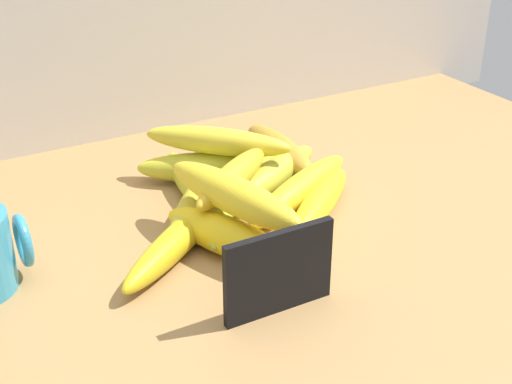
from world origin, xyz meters
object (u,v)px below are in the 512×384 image
banana_4 (320,202)px  banana_12 (219,141)px  banana_11 (234,195)px  banana_10 (233,177)px  banana_6 (300,189)px  banana_5 (225,235)px  banana_3 (178,240)px  banana_9 (190,215)px  chalkboard_sign (278,275)px  banana_1 (220,167)px  banana_8 (279,151)px  banana_0 (193,186)px  banana_7 (270,177)px  banana_2 (219,204)px

banana_4 → banana_12: 15.11cm
banana_11 → banana_10: bearing=63.6°
banana_11 → banana_6: bearing=23.1°
banana_5 → banana_12: bearing=65.4°
banana_3 → banana_12: bearing=48.5°
banana_3 → banana_9: 5.48cm
banana_9 → banana_10: (5.35, -0.16, 3.41)cm
chalkboard_sign → banana_5: chalkboard_sign is taller
banana_4 → banana_6: 3.72cm
chalkboard_sign → banana_9: 17.98cm
banana_4 → banana_10: (-8.86, 4.49, 3.39)cm
banana_1 → banana_12: banana_12 is taller
banana_8 → banana_12: 9.72cm
chalkboard_sign → banana_1: 27.59cm
banana_0 → banana_4: size_ratio=1.11×
banana_5 → banana_4: bearing=8.4°
banana_8 → banana_6: bearing=-106.8°
banana_6 → banana_12: 11.84cm
banana_11 → banana_7: bearing=43.2°
banana_1 → banana_8: 8.86cm
banana_0 → banana_2: (0.60, -5.82, 0.10)cm
chalkboard_sign → banana_8: chalkboard_sign is taller
banana_4 → banana_9: same height
banana_0 → banana_12: banana_12 is taller
banana_2 → banana_6: bearing=-8.1°
banana_6 → banana_9: size_ratio=1.19×
banana_1 → banana_9: bearing=-133.1°
banana_4 → banana_7: banana_7 is taller
banana_4 → banana_6: size_ratio=0.85×
banana_1 → banana_5: 16.84cm
banana_4 → banana_6: banana_6 is taller
banana_4 → banana_11: (-11.66, -1.16, 4.48)cm
banana_8 → banana_10: size_ratio=1.04×
banana_0 → banana_4: (10.89, -10.95, 0.04)cm
banana_4 → banana_1: bearing=114.3°
banana_11 → banana_0: bearing=86.4°
banana_0 → banana_7: banana_7 is taller
chalkboard_sign → banana_4: size_ratio=0.62×
banana_1 → banana_12: 3.71cm
banana_5 → banana_8: (15.92, 15.79, 0.02)cm
banana_2 → banana_8: size_ratio=1.16×
banana_12 → chalkboard_sign: bearing=-105.2°
chalkboard_sign → banana_12: bearing=74.8°
banana_6 → banana_0: bearing=145.7°
banana_1 → banana_5: (-7.07, -15.29, 0.06)cm
banana_12 → banana_1: bearing=50.4°
banana_12 → banana_5: bearing=-114.6°
banana_5 → banana_0: bearing=80.2°
banana_7 → banana_9: banana_7 is taller
banana_8 → banana_10: (-11.67, -9.38, 2.97)cm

